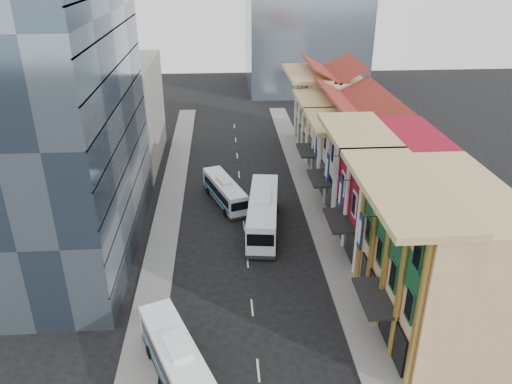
{
  "coord_description": "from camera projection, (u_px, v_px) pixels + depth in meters",
  "views": [
    {
      "loc": [
        -2.01,
        -25.46,
        26.77
      ],
      "look_at": [
        1.3,
        21.82,
        4.12
      ],
      "focal_mm": 35.0,
      "sensor_mm": 36.0,
      "label": 1
    }
  ],
  "objects": [
    {
      "name": "bus_right",
      "position": [
        263.0,
        212.0,
        52.83
      ],
      "size": [
        4.53,
        13.03,
        4.09
      ],
      "primitive_type": null,
      "rotation": [
        0.0,
        0.0,
        -0.12
      ],
      "color": "white",
      "rests_on": "ground"
    },
    {
      "name": "sidewalk_right",
      "position": [
        321.0,
        222.0,
        54.89
      ],
      "size": [
        3.0,
        90.0,
        0.15
      ],
      "primitive_type": "cube",
      "color": "slate",
      "rests_on": "ground"
    },
    {
      "name": "shophouse_red",
      "position": [
        390.0,
        192.0,
        48.19
      ],
      "size": [
        8.0,
        10.0,
        12.0
      ],
      "primitive_type": "cube",
      "color": "maroon",
      "rests_on": "ground"
    },
    {
      "name": "shophouse_cream_mid",
      "position": [
        345.0,
        138.0,
        65.27
      ],
      "size": [
        8.0,
        9.0,
        10.0
      ],
      "primitive_type": "cube",
      "color": "beige",
      "rests_on": "ground"
    },
    {
      "name": "bus_left_near",
      "position": [
        178.0,
        363.0,
        33.79
      ],
      "size": [
        6.47,
        10.89,
        3.45
      ],
      "primitive_type": null,
      "rotation": [
        0.0,
        0.0,
        0.4
      ],
      "color": "white",
      "rests_on": "ground"
    },
    {
      "name": "shophouse_cream_far",
      "position": [
        329.0,
        112.0,
        74.5
      ],
      "size": [
        8.0,
        12.0,
        11.0
      ],
      "primitive_type": "cube",
      "color": "beige",
      "rests_on": "ground"
    },
    {
      "name": "shophouse_cream_near",
      "position": [
        363.0,
        164.0,
        57.17
      ],
      "size": [
        8.0,
        9.0,
        10.0
      ],
      "primitive_type": "cube",
      "color": "beige",
      "rests_on": "ground"
    },
    {
      "name": "office_tower",
      "position": [
        52.0,
        101.0,
        44.15
      ],
      "size": [
        12.0,
        26.0,
        30.0
      ],
      "primitive_type": "cube",
      "color": "#3C4E60",
      "rests_on": "ground"
    },
    {
      "name": "office_block_far",
      "position": [
        120.0,
        114.0,
        68.37
      ],
      "size": [
        10.0,
        18.0,
        14.0
      ],
      "primitive_type": "cube",
      "color": "gray",
      "rests_on": "ground"
    },
    {
      "name": "ground",
      "position": [
        259.0,
        381.0,
        34.59
      ],
      "size": [
        200.0,
        200.0,
        0.0
      ],
      "primitive_type": "plane",
      "color": "black",
      "rests_on": "ground"
    },
    {
      "name": "sidewalk_left",
      "position": [
        165.0,
        228.0,
        53.82
      ],
      "size": [
        3.0,
        90.0,
        0.15
      ],
      "primitive_type": "cube",
      "color": "slate",
      "rests_on": "ground"
    },
    {
      "name": "shophouse_tan",
      "position": [
        440.0,
        261.0,
        37.38
      ],
      "size": [
        8.0,
        14.0,
        12.0
      ],
      "primitive_type": "cube",
      "color": "tan",
      "rests_on": "ground"
    },
    {
      "name": "bus_left_far",
      "position": [
        225.0,
        191.0,
        58.69
      ],
      "size": [
        5.35,
        9.97,
        3.13
      ],
      "primitive_type": null,
      "rotation": [
        0.0,
        0.0,
        0.33
      ],
      "color": "silver",
      "rests_on": "ground"
    }
  ]
}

